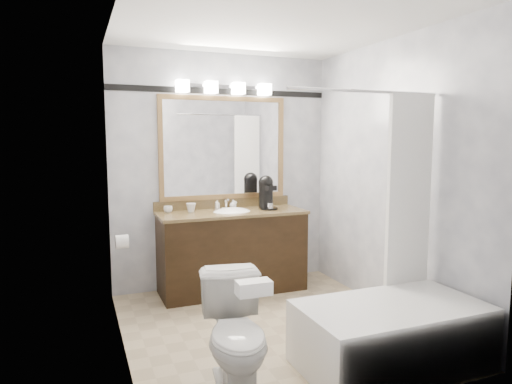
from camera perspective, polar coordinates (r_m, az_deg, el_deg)
room at (r=3.75m, az=1.88°, el=1.30°), size 2.42×2.62×2.52m
vanity at (r=4.83m, az=-3.02°, el=-7.21°), size 1.53×0.58×0.97m
mirror at (r=4.94m, az=-4.08°, el=5.50°), size 1.40×0.04×1.10m
vanity_light_bar at (r=4.92m, az=-3.95°, el=12.89°), size 1.02×0.14×0.12m
accent_stripe at (r=4.98m, az=-4.18°, el=12.43°), size 2.40×0.01×0.06m
bathtub at (r=3.51m, az=16.66°, el=-15.73°), size 1.30×0.75×1.96m
tp_roll at (r=4.21m, az=-16.41°, el=-5.98°), size 0.11×0.12×0.12m
toilet at (r=3.02m, az=-2.44°, el=-17.49°), size 0.52×0.78×0.73m
tissue_box at (r=2.61m, az=-0.29°, el=-11.87°), size 0.20×0.12×0.08m
coffee_maker at (r=4.89m, az=1.29°, el=0.04°), size 0.19×0.24×0.36m
cup_left at (r=4.73m, az=-10.93°, el=-2.16°), size 0.11×0.11×0.07m
cup_right at (r=4.74m, az=-8.12°, el=-1.95°), size 0.11×0.11×0.09m
soap_bottle_a at (r=4.91m, az=-4.87°, el=-1.58°), size 0.04×0.04×0.09m
soap_bottle_b at (r=4.95m, az=-2.89°, el=-1.50°), size 0.09×0.09×0.09m
soap_bar at (r=4.85m, az=-3.82°, el=-2.11°), size 0.08×0.06×0.02m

